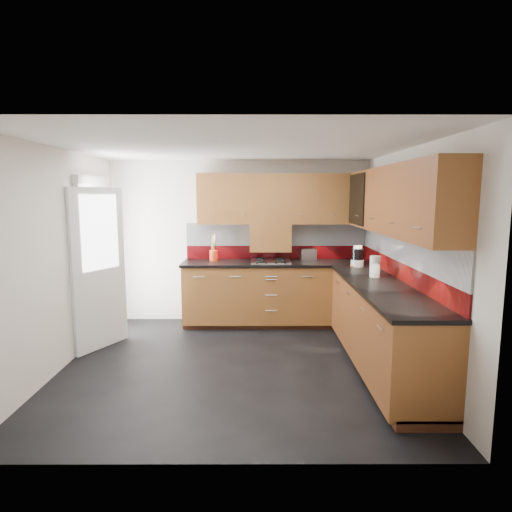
{
  "coord_description": "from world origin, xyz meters",
  "views": [
    {
      "loc": [
        0.23,
        -4.6,
        1.9
      ],
      "look_at": [
        0.24,
        0.65,
        1.15
      ],
      "focal_mm": 30.0,
      "sensor_mm": 36.0,
      "label": 1
    }
  ],
  "objects_px": {
    "gas_hob": "(271,261)",
    "utensil_pot": "(214,254)",
    "food_processor": "(357,257)",
    "toaster": "(308,255)"
  },
  "relations": [
    {
      "from": "gas_hob",
      "to": "utensil_pot",
      "type": "xyz_separation_m",
      "value": [
        -0.83,
        0.12,
        0.08
      ]
    },
    {
      "from": "gas_hob",
      "to": "food_processor",
      "type": "height_order",
      "value": "food_processor"
    },
    {
      "from": "utensil_pot",
      "to": "toaster",
      "type": "distance_m",
      "value": 1.39
    },
    {
      "from": "utensil_pot",
      "to": "toaster",
      "type": "height_order",
      "value": "utensil_pot"
    },
    {
      "from": "gas_hob",
      "to": "utensil_pot",
      "type": "bearing_deg",
      "value": 171.47
    },
    {
      "from": "toaster",
      "to": "utensil_pot",
      "type": "bearing_deg",
      "value": -177.61
    },
    {
      "from": "gas_hob",
      "to": "toaster",
      "type": "xyz_separation_m",
      "value": [
        0.55,
        0.18,
        0.07
      ]
    },
    {
      "from": "toaster",
      "to": "food_processor",
      "type": "relative_size",
      "value": 0.9
    },
    {
      "from": "gas_hob",
      "to": "food_processor",
      "type": "xyz_separation_m",
      "value": [
        1.15,
        -0.39,
        0.11
      ]
    },
    {
      "from": "utensil_pot",
      "to": "toaster",
      "type": "xyz_separation_m",
      "value": [
        1.38,
        0.06,
        -0.02
      ]
    }
  ]
}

